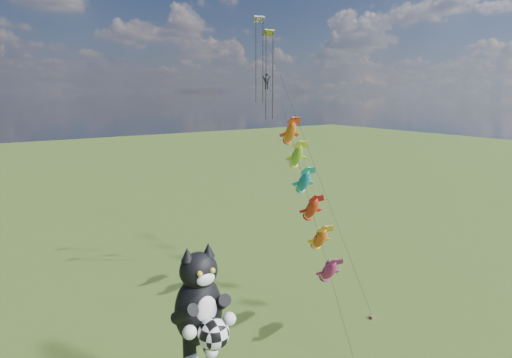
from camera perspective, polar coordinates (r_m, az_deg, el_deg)
cat_kite_rig at (r=19.98m, az=-7.36°, el=-16.33°), size 2.74×4.21×10.45m
fish_windsock_rig at (r=33.68m, az=6.91°, el=-2.17°), size 5.56×15.05×16.11m
parafoil_rig at (r=42.47m, az=1.66°, el=14.08°), size 2.06×17.55×24.35m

